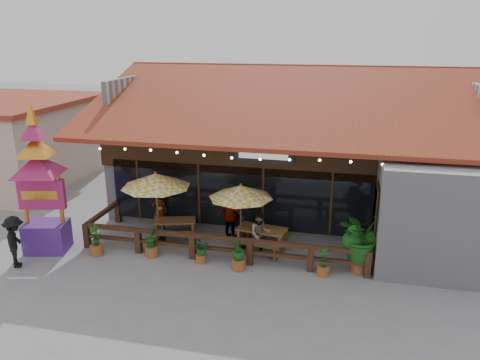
% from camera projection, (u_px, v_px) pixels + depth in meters
% --- Properties ---
extents(ground, '(100.00, 100.00, 0.00)m').
position_uv_depth(ground, '(267.00, 259.00, 16.02)').
color(ground, gray).
rests_on(ground, ground).
extents(restaurant_building, '(15.50, 14.73, 6.09)m').
position_uv_depth(restaurant_building, '(298.00, 152.00, 21.45)').
color(restaurant_building, '#B9BABF').
rests_on(restaurant_building, ground).
extents(patio_railing, '(10.00, 2.60, 0.92)m').
position_uv_depth(patio_railing, '(202.00, 240.00, 16.07)').
color(patio_railing, '#442618').
rests_on(patio_railing, ground).
extents(neighbor_building, '(8.40, 8.40, 4.22)m').
position_uv_depth(neighbor_building, '(2.00, 140.00, 24.17)').
color(neighbor_building, beige).
rests_on(neighbor_building, ground).
extents(umbrella_left, '(3.00, 3.00, 2.70)m').
position_uv_depth(umbrella_left, '(156.00, 181.00, 16.76)').
color(umbrella_left, brown).
rests_on(umbrella_left, ground).
extents(umbrella_right, '(2.42, 2.42, 2.43)m').
position_uv_depth(umbrella_right, '(241.00, 192.00, 16.29)').
color(umbrella_right, brown).
rests_on(umbrella_right, ground).
extents(picnic_table_left, '(1.86, 1.72, 0.74)m').
position_uv_depth(picnic_table_left, '(175.00, 226.00, 17.52)').
color(picnic_table_left, brown).
rests_on(picnic_table_left, ground).
extents(picnic_table_right, '(1.94, 1.74, 0.83)m').
position_uv_depth(picnic_table_right, '(262.00, 235.00, 16.56)').
color(picnic_table_right, brown).
rests_on(picnic_table_right, ground).
extents(thai_sign_tower, '(2.55, 2.55, 5.73)m').
position_uv_depth(thai_sign_tower, '(38.00, 169.00, 15.79)').
color(thai_sign_tower, '#4E2588').
rests_on(thai_sign_tower, ground).
extents(tropical_plant, '(2.05, 2.04, 2.14)m').
position_uv_depth(tropical_plant, '(362.00, 236.00, 14.88)').
color(tropical_plant, brown).
rests_on(tropical_plant, ground).
extents(diner_a, '(0.67, 0.58, 1.56)m').
position_uv_depth(diner_a, '(160.00, 211.00, 18.20)').
color(diner_a, '#3B2512').
rests_on(diner_a, ground).
extents(diner_b, '(0.90, 0.79, 1.56)m').
position_uv_depth(diner_b, '(260.00, 234.00, 16.16)').
color(diner_b, '#3B2512').
rests_on(diner_b, ground).
extents(diner_c, '(1.13, 0.70, 1.80)m').
position_uv_depth(diner_c, '(231.00, 216.00, 17.37)').
color(diner_c, '#3B2512').
rests_on(diner_c, ground).
extents(pedestrian, '(1.15, 1.31, 1.76)m').
position_uv_depth(pedestrian, '(15.00, 242.00, 15.29)').
color(pedestrian, black).
rests_on(pedestrian, ground).
extents(planter_a, '(0.47, 0.45, 1.11)m').
position_uv_depth(planter_a, '(96.00, 242.00, 16.21)').
color(planter_a, brown).
rests_on(planter_a, ground).
extents(planter_b, '(0.50, 0.52, 1.10)m').
position_uv_depth(planter_b, '(151.00, 243.00, 16.08)').
color(planter_b, brown).
rests_on(planter_b, ground).
extents(planter_c, '(0.70, 0.68, 0.89)m').
position_uv_depth(planter_c, '(201.00, 249.00, 15.65)').
color(planter_c, brown).
rests_on(planter_c, ground).
extents(planter_d, '(0.56, 0.56, 1.11)m').
position_uv_depth(planter_d, '(239.00, 255.00, 15.18)').
color(planter_d, brown).
rests_on(planter_d, ground).
extents(planter_e, '(0.40, 0.41, 0.96)m').
position_uv_depth(planter_e, '(323.00, 264.00, 14.83)').
color(planter_e, brown).
rests_on(planter_e, ground).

